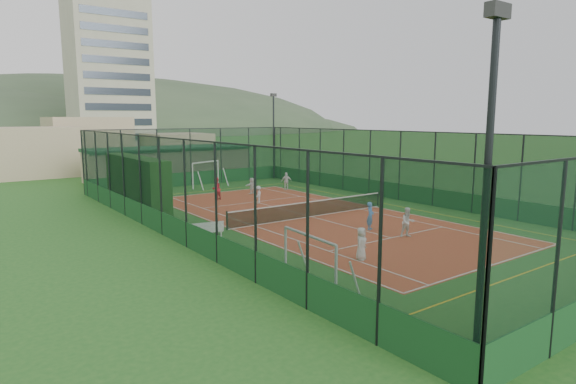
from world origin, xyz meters
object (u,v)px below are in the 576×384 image
floodlight_ne (274,136)px  child_far_left (258,195)px  floodlight_sw (485,205)px  apartment_tower (109,73)px  futsal_goal_far (206,174)px  white_bench (205,231)px  child_far_back (252,186)px  clubhouse (169,163)px  child_near_left (361,244)px  child_near_right (408,222)px  coach (216,189)px  child_far_right (286,181)px  futsal_goal_near (309,264)px  child_near_mid (370,216)px

floodlight_ne → child_far_left: (-8.73, -10.85, -3.50)m
floodlight_sw → apartment_tower: apartment_tower is taller
apartment_tower → futsal_goal_far: bearing=-99.7°
white_bench → child_far_back: (9.57, 11.14, 0.16)m
floodlight_ne → futsal_goal_far: bearing=-170.7°
clubhouse → child_near_left: clubhouse is taller
child_near_right → coach: bearing=119.6°
floodlight_ne → floodlight_sw: bearing=-117.4°
floodlight_ne → apartment_tower: bearing=87.0°
white_bench → child_near_left: 7.82m
child_far_right → futsal_goal_far: bearing=-26.2°
floodlight_ne → child_near_right: bearing=-108.5°
clubhouse → futsal_goal_near: size_ratio=4.86×
apartment_tower → floodlight_sw: bearing=-101.8°
floodlight_ne → child_near_right: (-7.79, -23.33, -3.36)m
futsal_goal_far → child_near_left: (-4.45, -23.48, -0.37)m
child_near_left → child_far_back: size_ratio=1.10×
white_bench → child_far_back: size_ratio=1.37×
futsal_goal_near → futsal_goal_far: 26.62m
futsal_goal_near → child_near_mid: futsal_goal_near is taller
floodlight_sw → child_near_left: bearing=60.7°
futsal_goal_far → child_near_mid: (-0.12, -19.76, -0.33)m
child_far_right → coach: bearing=32.6°
apartment_tower → clubhouse: bearing=-101.3°
clubhouse → child_far_back: (1.77, -12.29, -0.93)m
futsal_goal_near → clubhouse: bearing=-10.1°
child_far_left → child_far_right: 6.49m
clubhouse → coach: 13.42m
child_near_mid → child_near_right: child_near_right is taller
apartment_tower → futsal_goal_near: 95.10m
child_near_left → floodlight_sw: bearing=-146.1°
white_bench → floodlight_ne: bearing=57.9°
futsal_goal_far → child_far_back: futsal_goal_far is taller
child_far_left → child_far_back: (1.89, 3.95, 0.02)m
child_far_right → child_far_back: size_ratio=1.16×
child_far_right → child_far_back: (-3.32, 0.09, -0.10)m
white_bench → futsal_goal_near: futsal_goal_near is taller
child_near_mid → child_far_right: (4.63, 14.09, -0.01)m
floodlight_sw → coach: size_ratio=4.95×
futsal_goal_near → child_near_mid: bearing=-53.4°
futsal_goal_near → child_far_right: bearing=-29.9°
child_far_right → coach: 7.01m
apartment_tower → futsal_goal_near: bearing=-102.3°
futsal_goal_near → futsal_goal_far: futsal_goal_far is taller
white_bench → child_far_left: 10.52m
floodlight_ne → child_far_left: bearing=-128.8°
white_bench → child_far_right: child_far_right is taller
floodlight_ne → futsal_goal_far: size_ratio=2.45×
apartment_tower → futsal_goal_far: 69.10m
child_far_left → coach: size_ratio=0.74×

